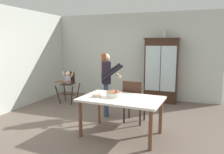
% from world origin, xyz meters
% --- Properties ---
extents(ground_plane, '(6.24, 6.24, 0.00)m').
position_xyz_m(ground_plane, '(0.00, 0.00, 0.00)').
color(ground_plane, '#66564C').
extents(wall_back, '(5.32, 0.06, 2.70)m').
position_xyz_m(wall_back, '(0.00, 2.63, 1.35)').
color(wall_back, silver).
rests_on(wall_back, ground_plane).
extents(wall_left, '(0.06, 5.32, 2.70)m').
position_xyz_m(wall_left, '(-2.63, 0.00, 1.35)').
color(wall_left, silver).
rests_on(wall_left, ground_plane).
extents(china_cabinet, '(1.02, 0.48, 1.92)m').
position_xyz_m(china_cabinet, '(0.94, 2.37, 0.97)').
color(china_cabinet, '#382116').
rests_on(china_cabinet, ground_plane).
extents(ceramic_vase, '(0.13, 0.13, 0.27)m').
position_xyz_m(ceramic_vase, '(1.01, 2.37, 2.04)').
color(ceramic_vase, '#B2B7B2').
rests_on(ceramic_vase, china_cabinet).
extents(high_chair_with_toddler, '(0.63, 0.72, 0.95)m').
position_xyz_m(high_chair_with_toddler, '(-1.63, 1.30, 0.65)').
color(high_chair_with_toddler, '#382116').
rests_on(high_chair_with_toddler, ground_plane).
extents(adult_person, '(0.65, 0.64, 1.53)m').
position_xyz_m(adult_person, '(-0.12, 0.57, 0.97)').
color(adult_person, '#33425B').
rests_on(adult_person, ground_plane).
extents(dining_table, '(1.60, 1.08, 0.74)m').
position_xyz_m(dining_table, '(0.56, -0.41, 0.65)').
color(dining_table, silver).
rests_on(dining_table, ground_plane).
extents(birthday_cake, '(0.28, 0.28, 0.19)m').
position_xyz_m(birthday_cake, '(0.40, -0.41, 0.79)').
color(birthday_cake, white).
rests_on(birthday_cake, dining_table).
extents(serving_bowl, '(0.18, 0.18, 0.05)m').
position_xyz_m(serving_bowl, '(0.10, -0.49, 0.77)').
color(serving_bowl, '#C6AD93').
rests_on(serving_bowl, dining_table).
extents(dining_chair_far_side, '(0.46, 0.46, 0.96)m').
position_xyz_m(dining_chair_far_side, '(0.62, 0.29, 0.56)').
color(dining_chair_far_side, '#382116').
rests_on(dining_chair_far_side, ground_plane).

